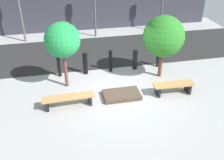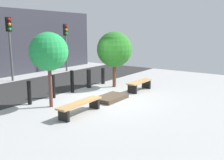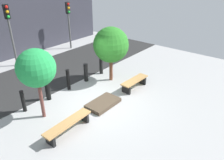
% 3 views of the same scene
% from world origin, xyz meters
% --- Properties ---
extents(ground_plane, '(18.00, 18.00, 0.00)m').
position_xyz_m(ground_plane, '(0.00, 0.00, 0.00)').
color(ground_plane, '#A2A2A2').
extents(road_strip, '(18.00, 4.20, 0.01)m').
position_xyz_m(road_strip, '(0.00, 4.31, 0.01)').
color(road_strip, '#272727').
rests_on(road_strip, ground).
extents(bench_left, '(1.98, 0.49, 0.44)m').
position_xyz_m(bench_left, '(-2.10, -0.45, 0.32)').
color(bench_left, black).
rests_on(bench_left, ground).
extents(bench_right, '(1.67, 0.52, 0.47)m').
position_xyz_m(bench_right, '(2.10, -0.45, 0.33)').
color(bench_right, black).
rests_on(bench_right, ground).
extents(planter_bed, '(1.47, 0.87, 0.17)m').
position_xyz_m(planter_bed, '(0.00, -0.25, 0.08)').
color(planter_bed, '#4B3C2E').
rests_on(planter_bed, ground).
extents(tree_behind_left_bench, '(1.41, 1.41, 2.81)m').
position_xyz_m(tree_behind_left_bench, '(-2.10, 1.03, 2.09)').
color(tree_behind_left_bench, brown).
rests_on(tree_behind_left_bench, ground).
extents(tree_behind_right_bench, '(1.77, 1.77, 2.80)m').
position_xyz_m(tree_behind_right_bench, '(2.10, 1.03, 1.91)').
color(tree_behind_right_bench, brown).
rests_on(tree_behind_right_bench, ground).
extents(bollard_far_left, '(0.15, 0.15, 0.94)m').
position_xyz_m(bollard_far_left, '(-2.37, 1.96, 0.47)').
color(bollard_far_left, black).
rests_on(bollard_far_left, ground).
extents(bollard_left, '(0.21, 0.21, 1.00)m').
position_xyz_m(bollard_left, '(-1.19, 1.96, 0.50)').
color(bollard_left, black).
rests_on(bollard_left, ground).
extents(bollard_center, '(0.17, 0.17, 1.04)m').
position_xyz_m(bollard_center, '(0.00, 1.96, 0.52)').
color(bollard_center, black).
rests_on(bollard_center, ground).
extents(bollard_right, '(0.22, 0.22, 0.94)m').
position_xyz_m(bollard_right, '(1.19, 1.96, 0.47)').
color(bollard_right, black).
rests_on(bollard_right, ground).
extents(bollard_far_right, '(0.20, 0.20, 0.88)m').
position_xyz_m(bollard_far_right, '(2.37, 1.96, 0.44)').
color(bollard_far_right, black).
rests_on(bollard_far_right, ground).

